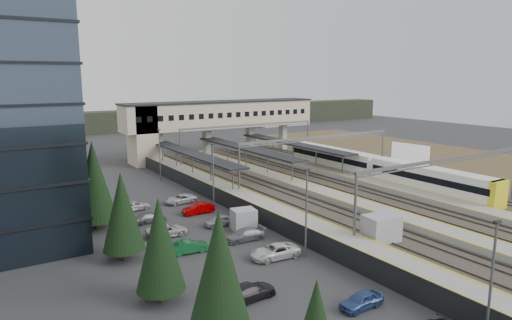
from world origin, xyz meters
TOP-DOWN VIEW (x-y plane):
  - ground at (0.00, 0.00)m, footprint 220.00×220.00m
  - conifer_row at (-22.00, -3.86)m, footprint 4.42×49.82m
  - car_park at (-13.05, -6.42)m, footprint 10.64×44.65m
  - lampposts at (-8.00, 1.25)m, footprint 0.50×53.25m
  - fence at (-6.50, 5.00)m, footprint 0.08×90.00m
  - relay_cabin_near at (0.48, -9.13)m, footprint 3.54×2.77m
  - relay_cabin_far at (-8.88, 1.35)m, footprint 2.75×2.42m
  - rail_corridor at (9.34, 5.00)m, footprint 34.00×90.00m
  - canopies at (7.00, 27.00)m, footprint 23.10×30.00m
  - footbridge at (7.70, 42.00)m, footprint 40.40×6.40m
  - gantries at (12.00, 3.00)m, footprint 28.40×62.28m
  - train at (20.00, 9.43)m, footprint 2.81×39.10m
  - billboard at (25.07, 7.64)m, footprint 0.85×6.55m
  - scrub_east at (45.00, 5.00)m, footprint 34.00×120.00m
  - treeline_far at (23.81, 92.28)m, footprint 170.00×19.00m

SIDE VIEW (x-z plane):
  - ground at x=0.00m, z-range 0.00..0.00m
  - scrub_east at x=45.00m, z-range 0.00..0.06m
  - rail_corridor at x=9.34m, z-range -0.17..0.75m
  - car_park at x=-13.05m, z-range -0.03..1.25m
  - fence at x=-6.50m, z-range 0.00..2.00m
  - relay_cabin_far at x=-8.88m, z-range 0.00..2.23m
  - relay_cabin_near at x=0.48m, z-range 0.00..2.74m
  - train at x=20.00m, z-range 0.24..3.79m
  - treeline_far at x=23.81m, z-range -0.55..6.45m
  - billboard at x=25.07m, z-range 1.02..6.71m
  - canopies at x=7.00m, z-range 2.28..5.56m
  - lampposts at x=-8.00m, z-range 0.30..8.37m
  - conifer_row at x=-22.00m, z-range 0.09..9.59m
  - gantries at x=12.00m, z-range 2.41..9.58m
  - footbridge at x=7.70m, z-range 2.33..13.53m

